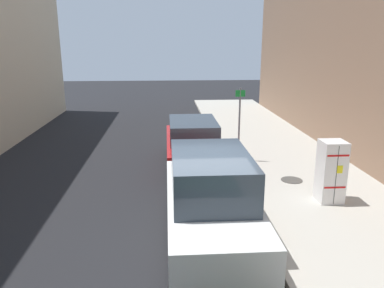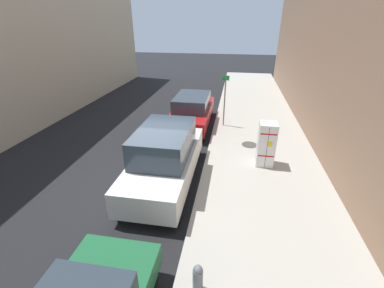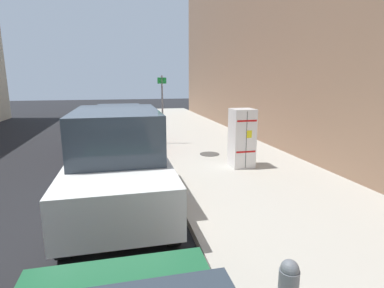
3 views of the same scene
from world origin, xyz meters
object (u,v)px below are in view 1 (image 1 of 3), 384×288
discarded_refrigerator (331,171)px  parked_suv_red (193,142)px  street_sign_post (239,121)px  parked_van_white (210,199)px

discarded_refrigerator → parked_suv_red: 5.37m
discarded_refrigerator → street_sign_post: (1.88, -3.97, 0.67)m
discarded_refrigerator → parked_van_white: (3.63, 1.72, 0.02)m
parked_van_white → street_sign_post: bearing=-107.1°
discarded_refrigerator → parked_van_white: bearing=25.4°
discarded_refrigerator → street_sign_post: bearing=-64.7°
parked_van_white → parked_suv_red: bearing=-90.0°
discarded_refrigerator → parked_suv_red: discarded_refrigerator is taller
discarded_refrigerator → street_sign_post: street_sign_post is taller
street_sign_post → parked_van_white: size_ratio=0.55×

